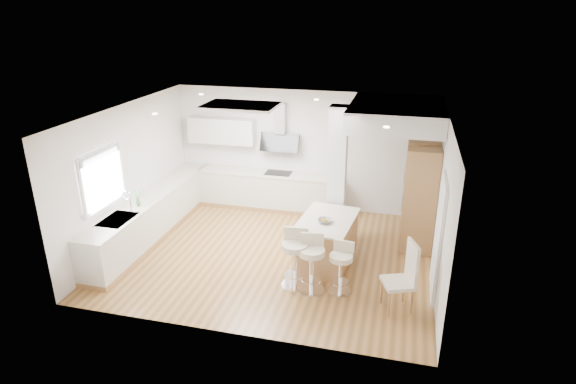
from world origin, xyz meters
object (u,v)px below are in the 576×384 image
(bar_stool_b, at_px, (312,261))
(dining_chair, at_px, (405,274))
(peninsula, at_px, (326,240))
(bar_stool_c, at_px, (341,265))
(bar_stool_a, at_px, (295,255))

(bar_stool_b, relative_size, dining_chair, 0.87)
(peninsula, bearing_deg, bar_stool_c, -60.67)
(bar_stool_a, height_order, bar_stool_b, bar_stool_a)
(peninsula, height_order, dining_chair, dining_chair)
(peninsula, distance_m, dining_chair, 1.89)
(bar_stool_c, bearing_deg, bar_stool_a, -171.80)
(peninsula, distance_m, bar_stool_c, 1.05)
(bar_stool_c, distance_m, dining_chair, 1.07)
(bar_stool_b, bearing_deg, dining_chair, -15.19)
(dining_chair, bearing_deg, bar_stool_a, 151.05)
(peninsula, relative_size, bar_stool_b, 1.51)
(peninsula, bearing_deg, bar_stool_a, -105.14)
(bar_stool_a, relative_size, dining_chair, 0.90)
(peninsula, relative_size, bar_stool_a, 1.47)
(bar_stool_a, distance_m, bar_stool_c, 0.80)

